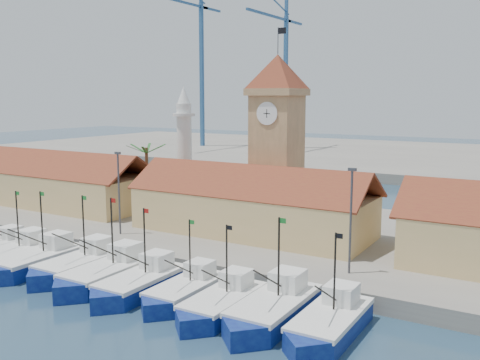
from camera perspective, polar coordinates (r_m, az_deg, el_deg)
The scene contains 20 objects.
ground at distance 44.49m, azimuth -11.82°, elevation -12.84°, with size 400.00×400.00×0.00m, color #1C394C.
quay at distance 63.13m, azimuth 3.04°, elevation -5.46°, with size 140.00×32.00×1.50m, color gray.
terminal at distance 143.92m, azimuth 19.13°, elevation 2.19°, with size 240.00×80.00×2.00m, color gray.
boat_2 at distance 57.83m, azimuth -23.17°, elevation -7.47°, with size 3.66×10.02×7.58m.
boat_3 at distance 54.75m, azimuth -20.97°, elevation -8.20°, with size 3.83×10.48×7.93m.
boat_4 at distance 52.19m, azimuth -16.94°, elevation -8.84°, with size 3.75×10.28×7.78m.
boat_5 at distance 48.97m, azimuth -14.14°, elevation -9.86°, with size 3.88×10.64×8.05m.
boat_6 at distance 46.18m, azimuth -10.78°, elevation -10.96°, with size 3.66×10.02×7.58m.
boat_7 at distance 44.20m, azimuth -5.97°, elevation -11.85°, with size 3.36×9.19×6.96m.
boat_8 at distance 41.49m, azimuth -2.06°, elevation -13.18°, with size 3.46×9.48×7.17m.
boat_9 at distance 40.18m, azimuth 3.45°, elevation -13.80°, with size 3.91×10.70×8.09m.
boat_10 at distance 38.53m, azimuth 9.43°, elevation -15.03°, with size 3.63×9.94×7.52m.
hall_left at distance 79.43m, azimuth -19.30°, elevation -0.61°, with size 31.20×10.13×7.61m.
hall_center at distance 58.97m, azimuth 1.26°, elevation -3.24°, with size 27.04×10.13×7.61m.
clock_tower at distance 63.13m, azimuth 3.96°, elevation 4.85°, with size 5.80×5.80×22.70m.
minaret at distance 72.88m, azimuth -5.95°, elevation 3.58°, with size 3.00×3.00×16.30m.
palm_tree at distance 74.81m, azimuth -9.90°, elevation 0.95°, with size 5.60×5.03×8.39m.
lamp_posts at distance 51.52m, azimuth -2.61°, elevation -2.18°, with size 80.70×0.25×9.03m.
crane_blue_far at distance 159.69m, azimuth -4.54°, elevation 13.40°, with size 1.00×37.86×48.35m.
crane_blue_near at distance 152.80m, azimuth 4.69°, elevation 12.44°, with size 1.00×32.00×43.59m.
Camera 1 is at (28.25, -30.30, 16.24)m, focal length 40.00 mm.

